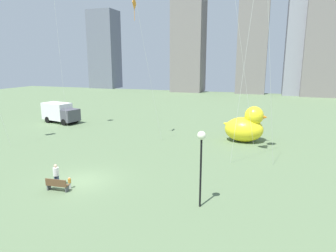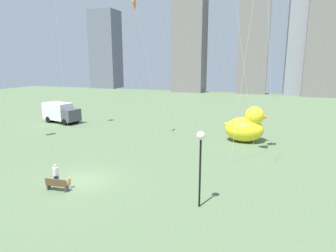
# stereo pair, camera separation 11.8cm
# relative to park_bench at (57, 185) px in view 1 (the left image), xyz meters

# --- Properties ---
(ground_plane) EXTENTS (140.00, 140.00, 0.00)m
(ground_plane) POSITION_rel_park_bench_xyz_m (0.61, 2.02, -0.47)
(ground_plane) COLOR #5D754F
(park_bench) EXTENTS (1.60, 0.58, 0.90)m
(park_bench) POSITION_rel_park_bench_xyz_m (0.00, 0.00, 0.00)
(park_bench) COLOR brown
(park_bench) RESTS_ON ground
(person_adult) EXTENTS (0.40, 0.40, 1.64)m
(person_adult) POSITION_rel_park_bench_xyz_m (-0.57, 0.67, 0.43)
(person_adult) COLOR #38476B
(person_adult) RESTS_ON ground
(person_child) EXTENTS (0.21, 0.21, 0.85)m
(person_child) POSITION_rel_park_bench_xyz_m (0.54, 0.63, -0.00)
(person_child) COLOR silver
(person_child) RESTS_ON ground
(giant_inflatable_duck) EXTENTS (4.80, 3.08, 3.98)m
(giant_inflatable_duck) POSITION_rel_park_bench_xyz_m (11.19, 17.30, 1.22)
(giant_inflatable_duck) COLOR yellow
(giant_inflatable_duck) RESTS_ON ground
(lamppost) EXTENTS (0.52, 0.52, 4.74)m
(lamppost) POSITION_rel_park_bench_xyz_m (9.72, 0.96, 3.29)
(lamppost) COLOR black
(lamppost) RESTS_ON ground
(box_truck) EXTENTS (6.07, 3.49, 2.85)m
(box_truck) POSITION_rel_park_bench_xyz_m (-15.02, 19.39, 0.97)
(box_truck) COLOR white
(box_truck) RESTS_ON ground
(city_skyline) EXTENTS (75.89, 14.17, 41.73)m
(city_skyline) POSITION_rel_park_bench_xyz_m (3.64, 71.85, 15.20)
(city_skyline) COLOR slate
(city_skyline) RESTS_ON ground
(kite_orange) EXTENTS (2.56, 3.67, 15.14)m
(kite_orange) POSITION_rel_park_bench_xyz_m (-0.05, 13.65, 13.22)
(kite_orange) COLOR silver
(kite_orange) RESTS_ON ground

